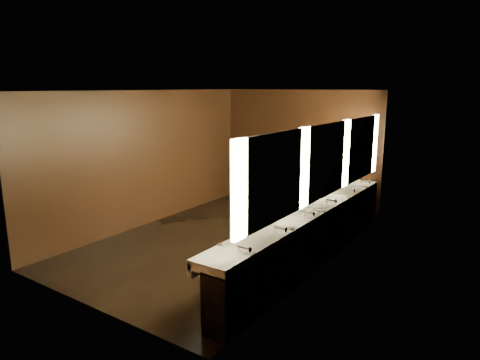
{
  "coord_description": "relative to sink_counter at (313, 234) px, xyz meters",
  "views": [
    {
      "loc": [
        4.57,
        -6.17,
        2.87
      ],
      "look_at": [
        0.35,
        0.0,
        1.23
      ],
      "focal_mm": 32.0,
      "sensor_mm": 36.0,
      "label": 1
    }
  ],
  "objects": [
    {
      "name": "wall_right",
      "position": [
        0.21,
        -0.0,
        0.9
      ],
      "size": [
        0.02,
        6.0,
        2.8
      ],
      "primitive_type": "cube",
      "color": "black",
      "rests_on": "floor"
    },
    {
      "name": "wall_left",
      "position": [
        -3.79,
        -0.0,
        0.9
      ],
      "size": [
        0.02,
        6.0,
        2.8
      ],
      "primitive_type": "cube",
      "color": "black",
      "rests_on": "floor"
    },
    {
      "name": "trash_bin",
      "position": [
        -0.22,
        -1.01,
        -0.25
      ],
      "size": [
        0.35,
        0.35,
        0.5
      ],
      "primitive_type": "cylinder",
      "rotation": [
        0.0,
        0.0,
        -0.08
      ],
      "color": "black",
      "rests_on": "floor"
    },
    {
      "name": "floor",
      "position": [
        -1.79,
        -0.0,
        -0.5
      ],
      "size": [
        6.0,
        6.0,
        0.0
      ],
      "primitive_type": "plane",
      "color": "black",
      "rests_on": "ground"
    },
    {
      "name": "person",
      "position": [
        -0.71,
        -0.0,
        0.42
      ],
      "size": [
        0.61,
        0.76,
        1.83
      ],
      "primitive_type": "imported",
      "rotation": [
        0.0,
        0.0,
        -1.29
      ],
      "color": "#8FCFD6",
      "rests_on": "floor"
    },
    {
      "name": "wall_front",
      "position": [
        -1.79,
        -3.0,
        0.9
      ],
      "size": [
        4.0,
        0.02,
        2.8
      ],
      "primitive_type": "cube",
      "color": "black",
      "rests_on": "floor"
    },
    {
      "name": "mirror_band",
      "position": [
        0.19,
        -0.0,
        1.25
      ],
      "size": [
        0.06,
        5.03,
        1.15
      ],
      "color": "#FDF2B5",
      "rests_on": "wall_right"
    },
    {
      "name": "sink_counter",
      "position": [
        0.0,
        0.0,
        0.0
      ],
      "size": [
        0.55,
        5.4,
        1.01
      ],
      "color": "black",
      "rests_on": "floor"
    },
    {
      "name": "ceiling",
      "position": [
        -1.79,
        -0.0,
        2.3
      ],
      "size": [
        4.0,
        6.0,
        0.02
      ],
      "primitive_type": "cube",
      "color": "#2D2D2B",
      "rests_on": "wall_back"
    },
    {
      "name": "wall_back",
      "position": [
        -1.79,
        3.0,
        0.9
      ],
      "size": [
        4.0,
        0.02,
        2.8
      ],
      "primitive_type": "cube",
      "color": "black",
      "rests_on": "floor"
    }
  ]
}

